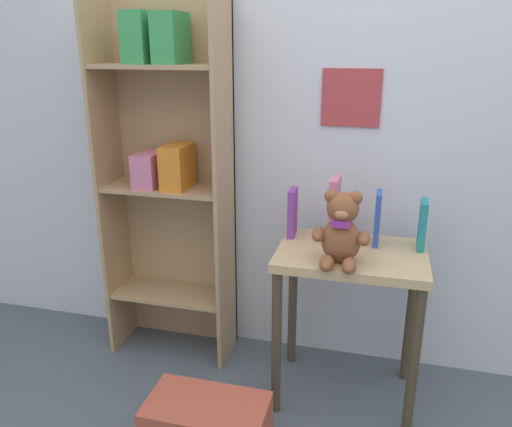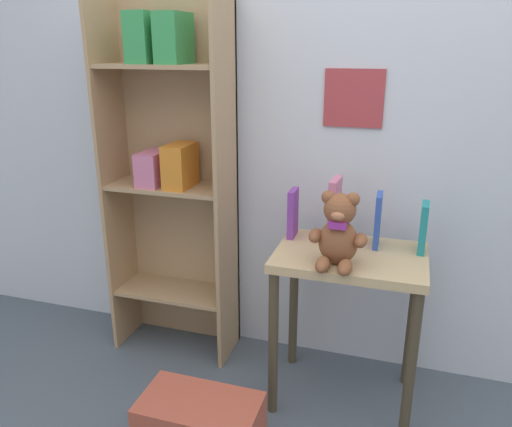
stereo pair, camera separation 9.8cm
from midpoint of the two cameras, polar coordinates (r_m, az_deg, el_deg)
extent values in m
cube|color=silver|center=(2.20, 11.81, 13.31)|extent=(4.80, 0.06, 2.50)
cube|color=#A8383D|center=(2.16, 12.42, 12.72)|extent=(0.25, 0.01, 0.24)
cube|color=tan|center=(2.44, -14.61, 3.51)|extent=(0.02, 0.27, 1.66)
cube|color=tan|center=(2.20, -2.13, 2.51)|extent=(0.02, 0.27, 1.66)
cube|color=tan|center=(2.42, -7.42, 3.82)|extent=(0.58, 0.02, 1.66)
cube|color=tan|center=(2.50, -8.09, -8.71)|extent=(0.54, 0.24, 0.02)
cube|color=tan|center=(2.31, -8.68, 3.06)|extent=(0.54, 0.24, 0.02)
cube|color=tan|center=(2.23, -9.37, 16.30)|extent=(0.54, 0.24, 0.02)
cube|color=#33934C|center=(2.25, -11.30, 19.09)|extent=(0.10, 0.19, 0.21)
cube|color=#33934C|center=(2.19, -8.03, 19.22)|extent=(0.10, 0.19, 0.20)
cube|color=#D17093|center=(2.31, -10.43, 5.12)|extent=(0.10, 0.19, 0.15)
cube|color=orange|center=(2.24, -7.42, 5.44)|extent=(0.10, 0.19, 0.19)
cube|color=tan|center=(2.01, 12.13, -4.93)|extent=(0.58, 0.42, 0.04)
cylinder|color=#453A29|center=(2.05, 3.40, -14.70)|extent=(0.04, 0.04, 0.63)
cylinder|color=#453A29|center=(2.01, 18.66, -16.42)|extent=(0.04, 0.04, 0.63)
cylinder|color=#453A29|center=(2.34, 5.55, -10.09)|extent=(0.04, 0.04, 0.63)
cylinder|color=#453A29|center=(2.31, 18.59, -11.47)|extent=(0.04, 0.04, 0.63)
ellipsoid|color=brown|center=(1.87, 10.86, -3.23)|extent=(0.15, 0.11, 0.17)
sphere|color=brown|center=(1.82, 11.10, 0.47)|extent=(0.12, 0.12, 0.12)
sphere|color=brown|center=(1.82, 9.80, 1.84)|extent=(0.05, 0.05, 0.05)
sphere|color=brown|center=(1.81, 12.57, 1.58)|extent=(0.05, 0.05, 0.05)
ellipsoid|color=#B56E48|center=(1.78, 10.89, -0.28)|extent=(0.05, 0.04, 0.04)
ellipsoid|color=brown|center=(1.86, 8.32, -2.52)|extent=(0.05, 0.09, 0.05)
ellipsoid|color=brown|center=(1.84, 13.39, -3.02)|extent=(0.05, 0.09, 0.05)
ellipsoid|color=brown|center=(1.82, 9.17, -5.81)|extent=(0.05, 0.10, 0.05)
ellipsoid|color=brown|center=(1.81, 11.68, -6.07)|extent=(0.05, 0.10, 0.05)
cube|color=#992D93|center=(1.79, 10.83, -1.36)|extent=(0.06, 0.02, 0.03)
cube|color=purple|center=(2.10, 5.57, 0.03)|extent=(0.03, 0.10, 0.20)
cube|color=#D17093|center=(2.05, 10.27, 0.28)|extent=(0.04, 0.14, 0.27)
cube|color=#2D51B7|center=(2.06, 15.08, -0.77)|extent=(0.02, 0.11, 0.22)
cube|color=teal|center=(2.06, 19.88, -1.55)|extent=(0.03, 0.11, 0.20)
camera|label=1|loc=(0.05, -88.64, 0.46)|focal=35.00mm
camera|label=2|loc=(0.05, 91.36, -0.46)|focal=35.00mm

